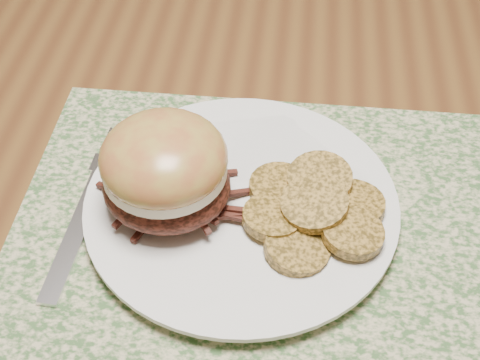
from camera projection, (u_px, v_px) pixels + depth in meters
name	position (u px, v px, depth m)	size (l,w,h in m)	color
dining_table	(435.00, 117.00, 0.81)	(1.50, 0.90, 0.75)	brown
placemat	(270.00, 223.00, 0.59)	(0.45, 0.33, 0.00)	#3C6132
dinner_plate	(241.00, 205.00, 0.59)	(0.26, 0.26, 0.02)	white
pork_sandwich	(165.00, 170.00, 0.55)	(0.13, 0.13, 0.08)	black
roasted_potatoes	(314.00, 208.00, 0.57)	(0.13, 0.14, 0.03)	#A47830
fork	(88.00, 206.00, 0.60)	(0.03, 0.21, 0.00)	silver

